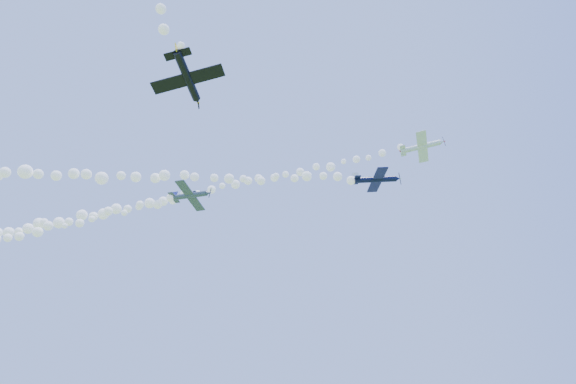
% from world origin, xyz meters
% --- Properties ---
extents(plane_white, '(7.02, 7.26, 1.86)m').
position_xyz_m(plane_white, '(26.42, -2.69, 54.76)').
color(plane_white, white).
extents(smoke_trail_white, '(84.03, 4.21, 2.95)m').
position_xyz_m(smoke_trail_white, '(-17.67, -1.79, 54.45)').
color(smoke_trail_white, white).
extents(plane_navy, '(7.49, 7.73, 2.49)m').
position_xyz_m(plane_navy, '(18.94, -1.71, 50.65)').
color(plane_navy, '#0B0E33').
extents(smoke_trail_navy, '(64.99, 21.82, 2.94)m').
position_xyz_m(smoke_trail_navy, '(-15.65, -12.31, 50.42)').
color(smoke_trail_navy, white).
extents(plane_grey, '(6.55, 6.90, 2.59)m').
position_xyz_m(plane_grey, '(-6.96, -10.55, 46.07)').
color(plane_grey, '#3E495A').
extents(plane_black, '(6.98, 6.78, 1.95)m').
position_xyz_m(plane_black, '(3.72, -33.06, 39.96)').
color(plane_black, black).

